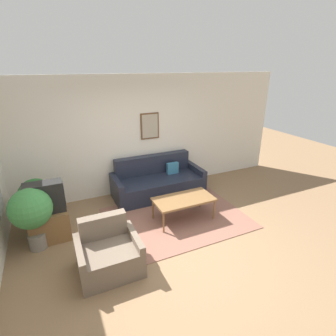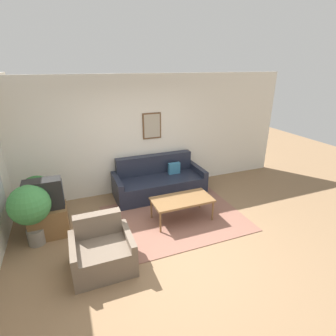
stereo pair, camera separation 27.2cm
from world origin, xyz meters
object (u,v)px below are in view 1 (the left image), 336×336
potted_plant_tall (31,211)px  armchair (109,254)px  couch (158,182)px  coffee_table (184,200)px  tv (45,198)px

potted_plant_tall → armchair: bearing=-45.1°
armchair → potted_plant_tall: potted_plant_tall is taller
couch → coffee_table: (0.04, -1.23, 0.12)m
couch → armchair: 2.55m
tv → couch: bearing=18.6°
armchair → potted_plant_tall: 1.45m
potted_plant_tall → coffee_table: bearing=-5.2°
tv → armchair: 1.50m
couch → armchair: size_ratio=2.34×
armchair → potted_plant_tall: (-0.98, 0.98, 0.44)m
tv → coffee_table: bearing=-10.2°
couch → tv: 2.55m
couch → tv: tv is taller
couch → armchair: couch is taller
couch → coffee_table: bearing=-88.3°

